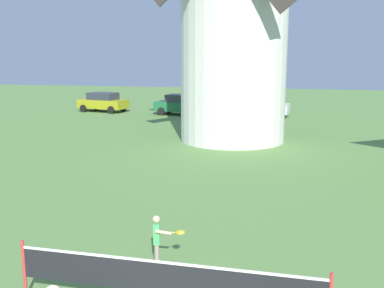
{
  "coord_description": "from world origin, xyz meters",
  "views": [
    {
      "loc": [
        2.33,
        -4.88,
        4.29
      ],
      "look_at": [
        0.33,
        3.62,
        2.59
      ],
      "focal_mm": 41.24,
      "sensor_mm": 36.0,
      "label": 1
    }
  ],
  "objects_px": {
    "windmill": "(234,5)",
    "player_far": "(158,237)",
    "parked_car_green": "(182,104)",
    "parked_car_silver": "(258,106)",
    "tennis_net": "(165,278)",
    "parked_car_mustard": "(103,102)"
  },
  "relations": [
    {
      "from": "parked_car_green",
      "to": "parked_car_silver",
      "type": "distance_m",
      "value": 5.84
    },
    {
      "from": "parked_car_mustard",
      "to": "windmill",
      "type": "bearing_deg",
      "value": -40.47
    },
    {
      "from": "player_far",
      "to": "tennis_net",
      "type": "bearing_deg",
      "value": -69.01
    },
    {
      "from": "tennis_net",
      "to": "player_far",
      "type": "relative_size",
      "value": 4.89
    },
    {
      "from": "windmill",
      "to": "player_far",
      "type": "relative_size",
      "value": 12.33
    },
    {
      "from": "windmill",
      "to": "tennis_net",
      "type": "distance_m",
      "value": 17.67
    },
    {
      "from": "parked_car_silver",
      "to": "parked_car_green",
      "type": "bearing_deg",
      "value": -177.21
    },
    {
      "from": "player_far",
      "to": "parked_car_green",
      "type": "distance_m",
      "value": 25.27
    },
    {
      "from": "windmill",
      "to": "parked_car_silver",
      "type": "xyz_separation_m",
      "value": [
        0.53,
        10.14,
        -6.14
      ]
    },
    {
      "from": "tennis_net",
      "to": "parked_car_green",
      "type": "distance_m",
      "value": 27.14
    },
    {
      "from": "parked_car_silver",
      "to": "parked_car_mustard",
      "type": "bearing_deg",
      "value": 179.35
    },
    {
      "from": "parked_car_mustard",
      "to": "parked_car_green",
      "type": "distance_m",
      "value": 6.76
    },
    {
      "from": "windmill",
      "to": "player_far",
      "type": "distance_m",
      "value": 16.03
    },
    {
      "from": "player_far",
      "to": "parked_car_silver",
      "type": "bearing_deg",
      "value": 90.03
    },
    {
      "from": "parked_car_green",
      "to": "parked_car_silver",
      "type": "height_order",
      "value": "same"
    },
    {
      "from": "tennis_net",
      "to": "parked_car_mustard",
      "type": "height_order",
      "value": "parked_car_mustard"
    },
    {
      "from": "windmill",
      "to": "player_far",
      "type": "xyz_separation_m",
      "value": [
        0.54,
        -14.72,
        -6.33
      ]
    },
    {
      "from": "tennis_net",
      "to": "parked_car_mustard",
      "type": "distance_m",
      "value": 29.88
    },
    {
      "from": "tennis_net",
      "to": "parked_car_silver",
      "type": "distance_m",
      "value": 26.63
    },
    {
      "from": "tennis_net",
      "to": "player_far",
      "type": "height_order",
      "value": "tennis_net"
    },
    {
      "from": "windmill",
      "to": "parked_car_green",
      "type": "relative_size",
      "value": 3.22
    },
    {
      "from": "windmill",
      "to": "parked_car_silver",
      "type": "relative_size",
      "value": 2.9
    }
  ]
}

